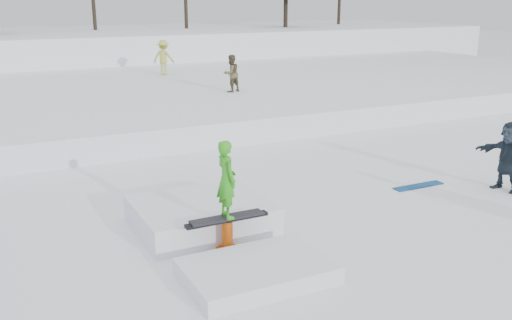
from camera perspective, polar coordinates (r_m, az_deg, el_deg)
name	(u,v)px	position (r m, az deg, el deg)	size (l,w,h in m)	color
ground	(280,245)	(10.91, 2.41, -8.50)	(120.00, 120.00, 0.00)	white
snow_berm	(51,51)	(39.10, -19.84, 10.22)	(60.00, 14.00, 2.40)	white
snow_midrise	(99,97)	(25.46, -15.47, 6.13)	(50.00, 18.00, 0.80)	white
walker_olive	(231,73)	(23.24, -2.50, 8.65)	(0.73, 0.57, 1.49)	#4D452C
walker_ygreen	(164,57)	(28.82, -9.22, 10.09)	(1.09, 0.63, 1.69)	#AEB644
spectator_dark	(508,156)	(14.90, 23.92, 0.35)	(1.58, 0.50, 1.71)	#1E2935
loose_board_teal	(419,186)	(14.68, 15.94, -2.51)	(1.40, 0.28, 0.03)	navy
jib_rail_feature	(215,225)	(11.02, -4.11, -6.54)	(2.60, 4.40, 2.11)	white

